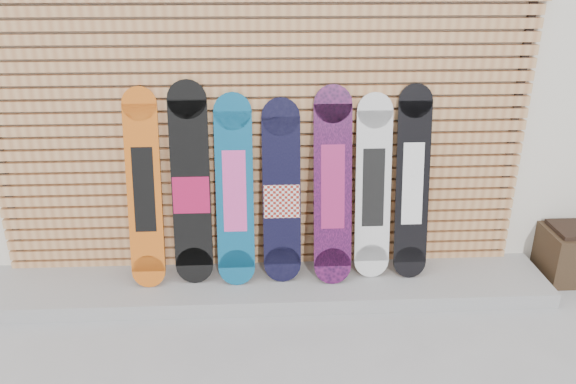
# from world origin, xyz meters

# --- Properties ---
(ground) EXTENTS (80.00, 80.00, 0.00)m
(ground) POSITION_xyz_m (0.00, 0.00, 0.00)
(ground) COLOR #959597
(ground) RESTS_ON ground
(building) EXTENTS (12.00, 5.00, 3.60)m
(building) POSITION_xyz_m (0.50, 3.50, 1.80)
(building) COLOR beige
(building) RESTS_ON ground
(concrete_step) EXTENTS (4.60, 0.70, 0.12)m
(concrete_step) POSITION_xyz_m (-0.15, 0.68, 0.06)
(concrete_step) COLOR gray
(concrete_step) RESTS_ON ground
(slat_wall) EXTENTS (4.26, 0.08, 2.29)m
(slat_wall) POSITION_xyz_m (-0.15, 0.97, 1.21)
(slat_wall) COLOR #B67B4C
(slat_wall) RESTS_ON ground
(snowboard_0) EXTENTS (0.26, 0.35, 1.53)m
(snowboard_0) POSITION_xyz_m (-1.05, 0.77, 0.88)
(snowboard_0) COLOR #CB5B15
(snowboard_0) RESTS_ON concrete_step
(snowboard_1) EXTENTS (0.30, 0.31, 1.58)m
(snowboard_1) POSITION_xyz_m (-0.69, 0.79, 0.90)
(snowboard_1) COLOR black
(snowboard_1) RESTS_ON concrete_step
(snowboard_2) EXTENTS (0.29, 0.35, 1.48)m
(snowboard_2) POSITION_xyz_m (-0.36, 0.77, 0.86)
(snowboard_2) COLOR navy
(snowboard_2) RESTS_ON concrete_step
(snowboard_3) EXTENTS (0.30, 0.32, 1.44)m
(snowboard_3) POSITION_xyz_m (0.01, 0.78, 0.83)
(snowboard_3) COLOR black
(snowboard_3) RESTS_ON concrete_step
(snowboard_4) EXTENTS (0.30, 0.37, 1.53)m
(snowboard_4) POSITION_xyz_m (0.40, 0.76, 0.88)
(snowboard_4) COLOR black
(snowboard_4) RESTS_ON concrete_step
(snowboard_5) EXTENTS (0.28, 0.28, 1.47)m
(snowboard_5) POSITION_xyz_m (0.73, 0.80, 0.85)
(snowboard_5) COLOR silver
(snowboard_5) RESTS_ON concrete_step
(snowboard_6) EXTENTS (0.26, 0.31, 1.53)m
(snowboard_6) POSITION_xyz_m (1.04, 0.79, 0.88)
(snowboard_6) COLOR black
(snowboard_6) RESTS_ON concrete_step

